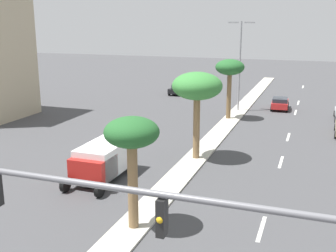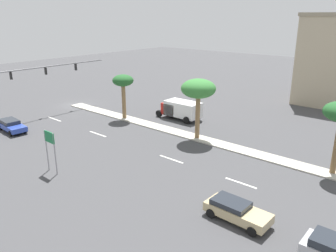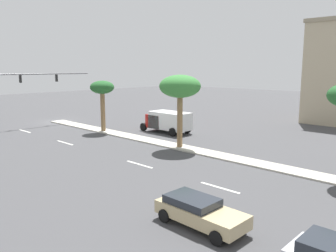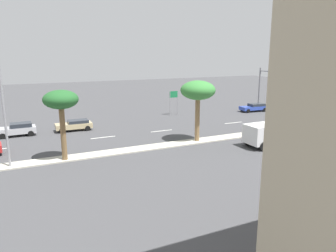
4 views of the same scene
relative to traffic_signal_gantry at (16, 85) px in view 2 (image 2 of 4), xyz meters
name	(u,v)px [view 2 (image 2 of 4)]	position (x,y,z in m)	size (l,w,h in m)	color
ground_plane	(238,150)	(-9.25, 25.90, -4.61)	(160.00, 160.00, 0.00)	#424244
median_curb	(319,171)	(-9.25, 33.70, -4.55)	(1.80, 70.19, 0.12)	#B7B2A3
lane_stripe_near	(55,119)	(-3.12, 2.60, -4.61)	(0.20, 2.80, 0.01)	silver
lane_stripe_trailing	(98,134)	(-3.12, 11.46, -4.61)	(0.20, 2.80, 0.01)	silver
lane_stripe_front	(171,159)	(-3.12, 22.26, -4.61)	(0.20, 2.80, 0.01)	silver
lane_stripe_leading	(241,183)	(-3.12, 29.53, -4.61)	(0.20, 2.80, 0.01)	silver
traffic_signal_gantry	(16,85)	(0.00, 0.00, 0.00)	(18.83, 0.53, 6.89)	slate
directional_road_sign	(50,143)	(5.52, 16.24, -1.97)	(0.10, 1.40, 3.67)	gray
commercial_building	(334,59)	(-35.24, 26.90, 1.98)	(10.02, 8.57, 13.14)	tan
palm_tree_mid	(123,82)	(-9.16, 9.33, 0.14)	(2.66, 2.66, 5.62)	olive
palm_tree_right	(198,90)	(-9.21, 20.85, 0.80)	(3.66, 3.66, 6.43)	olive
sedan_blue_right	(11,125)	(2.65, 3.00, -3.91)	(2.17, 4.62, 1.28)	#2D47AD
sedan_tan_mid	(236,211)	(1.70, 31.78, -3.90)	(1.95, 4.34, 1.29)	tan
box_truck	(180,109)	(-13.82, 14.83, -3.30)	(2.62, 5.84, 2.33)	#B21E19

